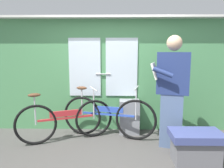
# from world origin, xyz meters

# --- Properties ---
(ground_plane) EXTENTS (5.88, 3.91, 0.04)m
(ground_plane) POSITION_xyz_m (0.00, 0.00, -0.02)
(ground_plane) COLOR #474442
(train_door_wall) EXTENTS (4.88, 0.28, 2.17)m
(train_door_wall) POSITION_xyz_m (-0.01, 1.14, 1.14)
(train_door_wall) COLOR #4C8C56
(train_door_wall) RESTS_ON ground_plane
(bicycle_near_door) EXTENTS (1.68, 0.55, 0.93)m
(bicycle_near_door) POSITION_xyz_m (-0.10, 0.73, 0.38)
(bicycle_near_door) COLOR black
(bicycle_near_door) RESTS_ON ground_plane
(bicycle_leaning_behind) EXTENTS (1.57, 0.71, 0.89)m
(bicycle_leaning_behind) POSITION_xyz_m (-0.82, 0.56, 0.37)
(bicycle_leaning_behind) COLOR black
(bicycle_leaning_behind) RESTS_ON ground_plane
(passenger_reading_newspaper) EXTENTS (0.63, 0.58, 1.78)m
(passenger_reading_newspaper) POSITION_xyz_m (0.92, 0.36, 0.94)
(passenger_reading_newspaper) COLOR slate
(passenger_reading_newspaper) RESTS_ON ground_plane
(trash_bin_by_wall) EXTENTS (0.37, 0.28, 0.63)m
(trash_bin_by_wall) POSITION_xyz_m (0.30, 0.93, 0.32)
(trash_bin_by_wall) COLOR gray
(trash_bin_by_wall) RESTS_ON ground_plane
(bench_seat_corner) EXTENTS (0.70, 0.44, 0.45)m
(bench_seat_corner) POSITION_xyz_m (1.15, -0.16, 0.24)
(bench_seat_corner) COLOR #3D477F
(bench_seat_corner) RESTS_ON ground_plane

